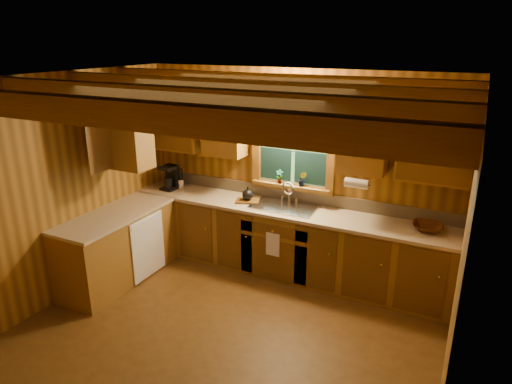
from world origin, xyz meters
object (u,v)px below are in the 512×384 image
object	(u,v)px
coffee_maker	(171,177)
wicker_basket	(427,227)
cutting_board	(248,201)
sink	(284,210)

from	to	relation	value
coffee_maker	wicker_basket	distance (m)	3.46
coffee_maker	cutting_board	bearing A→B (deg)	4.58
sink	wicker_basket	bearing A→B (deg)	1.14
sink	wicker_basket	world-z (taller)	sink
coffee_maker	sink	bearing A→B (deg)	5.60
sink	wicker_basket	distance (m)	1.73
sink	cutting_board	world-z (taller)	sink
sink	cutting_board	xyz separation A→B (m)	(-0.51, -0.03, 0.06)
sink	cutting_board	size ratio (longest dim) A/B	2.76
coffee_maker	cutting_board	world-z (taller)	coffee_maker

